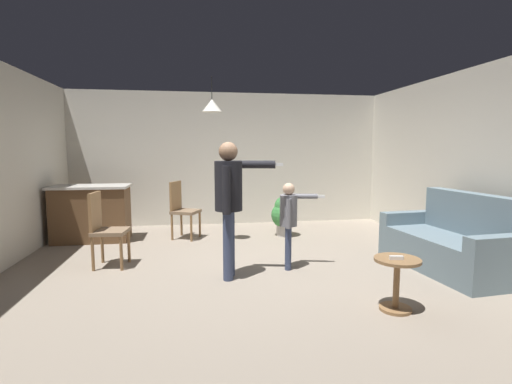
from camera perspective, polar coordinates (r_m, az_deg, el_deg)
ground at (r=5.03m, az=-0.78°, el=-11.66°), size 7.68×7.68×0.00m
wall_back at (r=7.96m, az=-4.07°, el=4.95°), size 6.40×0.10×2.70m
wall_right at (r=6.12m, az=30.45°, el=3.58°), size 0.10×6.40×2.70m
couch_floral at (r=5.60m, az=27.08°, el=-6.96°), size 1.00×1.87×1.00m
kitchen_counter at (r=7.04m, az=-23.43°, el=-2.92°), size 1.26×0.66×0.95m
side_table_by_couch at (r=4.01m, az=20.33°, el=-11.95°), size 0.44×0.44×0.52m
person_adult at (r=4.55m, az=-3.96°, el=-0.40°), size 0.84×0.47×1.65m
person_child at (r=4.96m, az=5.01°, el=-3.58°), size 0.61×0.32×1.13m
dining_chair_by_counter at (r=5.43m, az=-21.73°, el=-4.81°), size 0.46×0.46×1.00m
dining_chair_near_wall at (r=6.77m, az=-11.05°, el=-2.28°), size 0.55×0.55×1.00m
potted_plant_corner at (r=6.88m, az=4.24°, el=-3.31°), size 0.47×0.47×0.72m
spare_remote_on_table at (r=3.90m, az=20.29°, el=-9.22°), size 0.13×0.06×0.04m
ceiling_light_pendant at (r=6.23m, az=-6.61°, el=12.77°), size 0.32×0.32×0.55m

